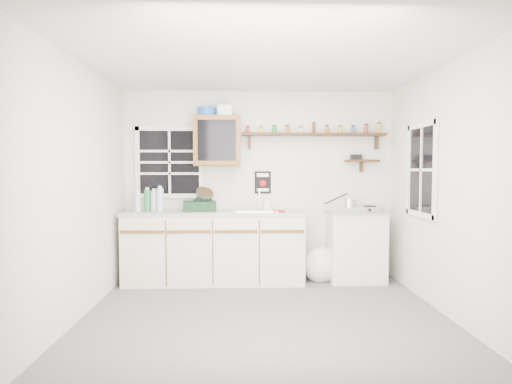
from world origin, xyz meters
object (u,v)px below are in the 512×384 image
at_px(upper_cabinet, 217,141).
at_px(right_cabinet, 355,246).
at_px(hotplate, 360,209).
at_px(spice_shelf, 315,134).
at_px(main_cabinet, 215,247).
at_px(dish_rack, 201,203).

bearing_deg(upper_cabinet, right_cabinet, -3.76).
xyz_separation_m(upper_cabinet, hotplate, (1.85, -0.14, -0.88)).
bearing_deg(upper_cabinet, spice_shelf, 3.07).
distance_m(main_cabinet, dish_rack, 0.59).
height_order(main_cabinet, right_cabinet, main_cabinet).
bearing_deg(upper_cabinet, hotplate, -4.29).
relative_size(right_cabinet, hotplate, 1.62).
xyz_separation_m(main_cabinet, right_cabinet, (1.83, 0.03, -0.01)).
bearing_deg(hotplate, dish_rack, 171.54).
height_order(upper_cabinet, dish_rack, upper_cabinet).
bearing_deg(main_cabinet, spice_shelf, 9.11).
bearing_deg(spice_shelf, right_cabinet, -20.34).
relative_size(dish_rack, hotplate, 0.80).
distance_m(dish_rack, hotplate, 2.06).
bearing_deg(hotplate, spice_shelf, 151.87).
relative_size(spice_shelf, dish_rack, 4.26).
bearing_deg(dish_rack, main_cabinet, -18.83).
xyz_separation_m(main_cabinet, dish_rack, (-0.18, 0.04, 0.56)).
height_order(main_cabinet, hotplate, hotplate).
bearing_deg(spice_shelf, upper_cabinet, -176.93).
relative_size(main_cabinet, dish_rack, 5.16).
height_order(spice_shelf, dish_rack, spice_shelf).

